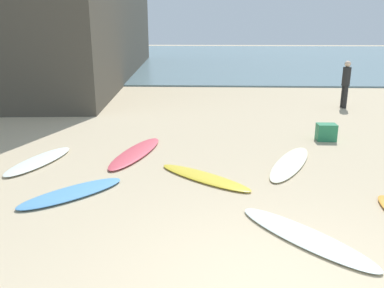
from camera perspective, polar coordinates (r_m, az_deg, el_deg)
name	(u,v)px	position (r m, az deg, el deg)	size (l,w,h in m)	color
ocean_water	(217,56)	(39.15, 3.58, 12.57)	(120.00, 40.00, 0.08)	slate
surfboard_0	(290,163)	(8.63, 14.00, -2.69)	(0.55, 2.47, 0.07)	#EDECC8
surfboard_1	(136,153)	(9.13, -8.13, -1.24)	(0.57, 2.49, 0.08)	#DD4C5B
surfboard_2	(204,177)	(7.61, 1.74, -4.81)	(0.48, 2.14, 0.07)	yellow
surfboard_3	(304,236)	(5.81, 15.91, -12.72)	(0.54, 2.21, 0.07)	white
surfboard_4	(72,193)	(7.22, -16.95, -6.76)	(0.58, 1.93, 0.08)	#5497D2
surfboard_6	(39,161)	(9.11, -21.23, -2.27)	(0.59, 2.03, 0.08)	white
beachgoer_near	(346,82)	(15.15, 21.35, 8.34)	(0.31, 0.34, 1.66)	black
beach_cooler	(326,132)	(10.67, 18.83, 1.63)	(0.48, 0.34, 0.43)	#287F51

